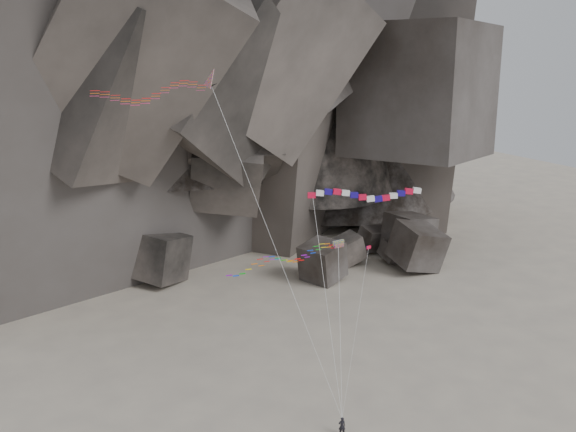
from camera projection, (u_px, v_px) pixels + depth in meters
name	position (u px, v px, depth m)	size (l,w,h in m)	color
ground	(304.00, 406.00, 62.88)	(260.00, 260.00, 0.00)	#A89C87
headland	(135.00, 3.00, 114.00)	(110.00, 70.00, 84.00)	#584E48
boulder_field	(275.00, 257.00, 98.36)	(64.67, 19.99, 10.95)	#47423F
kite_flyer	(342.00, 425.00, 58.03)	(0.71, 0.47, 2.03)	black
delta_kite	(146.00, 92.00, 52.44)	(19.11, 9.32, 30.88)	red
banner_kite	(365.00, 195.00, 57.21)	(9.66, 5.52, 20.32)	red
parafoil_kite	(280.00, 259.00, 61.33)	(12.58, 9.02, 14.13)	yellow
pennant_kite	(363.00, 283.00, 60.48)	(5.77, 5.37, 14.15)	red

